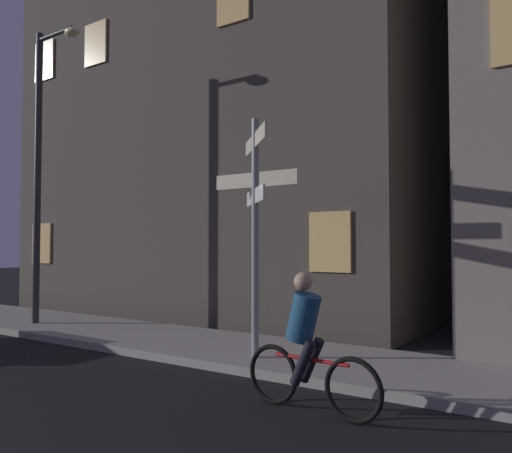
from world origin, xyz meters
TOP-DOWN VIEW (x-y plane):
  - sidewalk_kerb at (0.00, 6.70)m, footprint 40.00×2.51m
  - signpost at (0.22, 6.10)m, footprint 1.58×1.24m
  - street_lamp at (-5.92, 6.29)m, footprint 1.53×0.28m
  - cyclist at (2.04, 4.52)m, footprint 1.82×0.36m
  - building_left_block at (-4.49, 13.12)m, footprint 12.07×9.18m

SIDE VIEW (x-z plane):
  - sidewalk_kerb at x=0.00m, z-range 0.00..0.14m
  - cyclist at x=2.04m, z-range -0.06..1.55m
  - signpost at x=0.22m, z-range 0.55..4.39m
  - street_lamp at x=-5.92m, z-range 0.70..7.49m
  - building_left_block at x=-4.49m, z-range 0.00..19.77m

